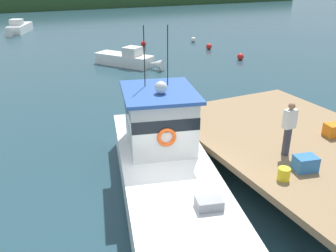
% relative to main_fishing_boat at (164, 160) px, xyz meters
% --- Properties ---
extents(ground_plane, '(200.00, 200.00, 0.00)m').
position_rel_main_fishing_boat_xyz_m(ground_plane, '(-0.34, -1.04, -1.01)').
color(ground_plane, '#23424C').
extents(dock, '(6.00, 9.00, 1.20)m').
position_rel_main_fishing_boat_xyz_m(dock, '(4.46, -1.04, 0.07)').
color(dock, '#4C3D2D').
rests_on(dock, ground).
extents(main_fishing_boat, '(4.49, 9.94, 4.80)m').
position_rel_main_fishing_boat_xyz_m(main_fishing_boat, '(0.00, 0.00, 0.00)').
color(main_fishing_boat, white).
rests_on(main_fishing_boat, ground).
extents(crate_single_far, '(0.68, 0.56, 0.42)m').
position_rel_main_fishing_boat_xyz_m(crate_single_far, '(3.10, -2.50, 0.40)').
color(crate_single_far, '#3370B2').
rests_on(crate_single_far, dock).
extents(crate_stack_mid_dock, '(0.67, 0.55, 0.43)m').
position_rel_main_fishing_boat_xyz_m(crate_stack_mid_dock, '(5.62, -1.26, 0.41)').
color(crate_stack_mid_dock, orange).
rests_on(crate_stack_mid_dock, dock).
extents(bait_bucket, '(0.32, 0.32, 0.34)m').
position_rel_main_fishing_boat_xyz_m(bait_bucket, '(2.23, -2.62, 0.36)').
color(bait_bucket, yellow).
rests_on(bait_bucket, dock).
extents(deckhand_by_the_boat, '(0.36, 0.22, 1.63)m').
position_rel_main_fishing_boat_xyz_m(deckhand_by_the_boat, '(3.27, -1.55, 1.05)').
color(deckhand_by_the_boat, '#383842').
rests_on(deckhand_by_the_boat, dock).
extents(moored_boat_outer_mooring, '(3.29, 5.85, 1.49)m').
position_rel_main_fishing_boat_xyz_m(moored_boat_outer_mooring, '(-1.17, 34.41, -0.50)').
color(moored_boat_outer_mooring, white).
rests_on(moored_boat_outer_mooring, ground).
extents(moored_boat_far_right, '(3.90, 5.04, 1.37)m').
position_rel_main_fishing_boat_xyz_m(moored_boat_far_right, '(4.46, 15.27, -0.54)').
color(moored_boat_far_right, white).
rests_on(moored_boat_far_right, ground).
extents(mooring_buoy_inshore, '(0.49, 0.49, 0.49)m').
position_rel_main_fishing_boat_xyz_m(mooring_buoy_inshore, '(8.10, 21.36, -0.76)').
color(mooring_buoy_inshore, red).
rests_on(mooring_buoy_inshore, ground).
extents(mooring_buoy_outer, '(0.48, 0.48, 0.48)m').
position_rel_main_fishing_boat_xyz_m(mooring_buoy_outer, '(13.14, 21.25, -0.77)').
color(mooring_buoy_outer, silver).
rests_on(mooring_buoy_outer, ground).
extents(mooring_buoy_channel_marker, '(0.50, 0.50, 0.50)m').
position_rel_main_fishing_boat_xyz_m(mooring_buoy_channel_marker, '(12.68, 17.73, -0.76)').
color(mooring_buoy_channel_marker, red).
rests_on(mooring_buoy_channel_marker, ground).
extents(mooring_buoy_spare_mooring, '(0.50, 0.50, 0.50)m').
position_rel_main_fishing_boat_xyz_m(mooring_buoy_spare_mooring, '(12.71, 13.30, -0.76)').
color(mooring_buoy_spare_mooring, red).
rests_on(mooring_buoy_spare_mooring, ground).
extents(far_shoreline, '(120.00, 8.00, 2.40)m').
position_rel_main_fishing_boat_xyz_m(far_shoreline, '(-0.34, 60.96, 0.19)').
color(far_shoreline, '#284723').
rests_on(far_shoreline, ground).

